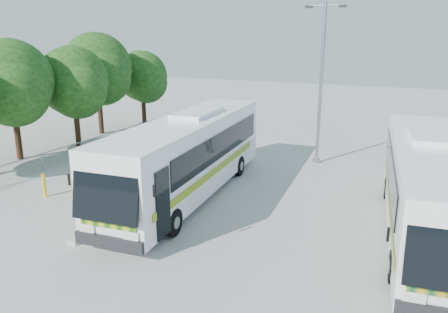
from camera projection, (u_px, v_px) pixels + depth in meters
The scene contains 11 objects.
ground at pixel (208, 199), 19.52m from camera, with size 100.00×100.00×0.00m, color #ABABA5.
kerb_divider at pixel (185, 178), 22.19m from camera, with size 0.40×16.00×0.15m, color #B2B2AD.
railing at pixel (93, 142), 26.88m from camera, with size 0.06×22.00×1.00m.
tree_far_b at pixel (12, 81), 24.64m from camera, with size 5.33×5.03×6.96m.
tree_far_c at pixel (74, 81), 27.76m from camera, with size 4.97×4.69×6.49m.
tree_far_d at pixel (98, 68), 31.33m from camera, with size 5.62×5.30×7.33m.
tree_far_e at pixel (143, 76), 35.23m from camera, with size 4.54×4.28×5.92m.
coach_main at pixel (189, 154), 19.51m from camera, with size 3.63×12.95×3.55m.
coach_adjacent at pixel (428, 186), 15.63m from camera, with size 3.82×12.43×3.39m.
lamppost at pixel (321, 77), 23.83m from camera, with size 2.15×0.29×8.81m.
bollard at pixel (44, 185), 19.69m from camera, with size 0.15×0.15×1.07m, color yellow.
Camera 1 is at (8.38, -16.28, 7.07)m, focal length 35.00 mm.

